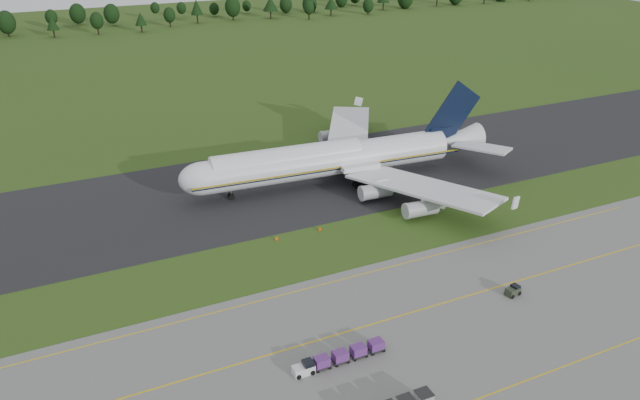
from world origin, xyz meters
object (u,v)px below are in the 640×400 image
edge_markers (299,234)px  baggage_train (338,357)px  aircraft (334,158)px  utility_cart (513,291)px

edge_markers → baggage_train: bearing=-104.9°
baggage_train → aircraft: bearing=64.3°
baggage_train → edge_markers: size_ratio=1.44×
aircraft → utility_cart: bearing=-83.3°
utility_cart → aircraft: bearing=96.7°
aircraft → utility_cart: aircraft is taller
baggage_train → edge_markers: bearing=75.1°
aircraft → baggage_train: (-24.74, -51.35, -4.56)m
utility_cart → baggage_train: bearing=-175.2°
aircraft → baggage_train: size_ratio=5.32×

